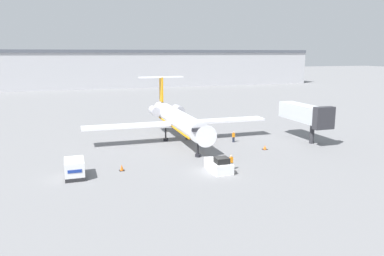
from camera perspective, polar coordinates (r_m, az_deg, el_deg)
ground_plane at (r=45.26m, az=3.96°, el=-6.80°), size 600.00×600.00×0.00m
terminal_building at (r=160.68m, az=-12.71°, el=8.82°), size 180.00×16.80×15.33m
airplane_main at (r=60.41m, az=-2.16°, el=1.37°), size 30.18×25.97×9.74m
pushback_tug at (r=45.58m, az=4.10°, el=-5.69°), size 2.22×4.28×1.97m
luggage_cart at (r=45.25m, az=-17.47°, el=-5.92°), size 2.16×3.67×2.10m
worker_near_tug at (r=46.15m, az=6.00°, el=-5.18°), size 0.40×0.26×1.88m
worker_by_wing at (r=60.33m, az=6.35°, el=-1.31°), size 0.40×0.25×1.75m
traffic_cone_left at (r=46.58m, az=-10.65°, el=-5.97°), size 0.61×0.61×0.76m
traffic_cone_right at (r=56.66m, az=11.05°, el=-2.94°), size 0.72×0.72×0.62m
jet_bridge at (r=63.13m, az=16.88°, el=2.09°), size 3.20×11.12×6.19m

